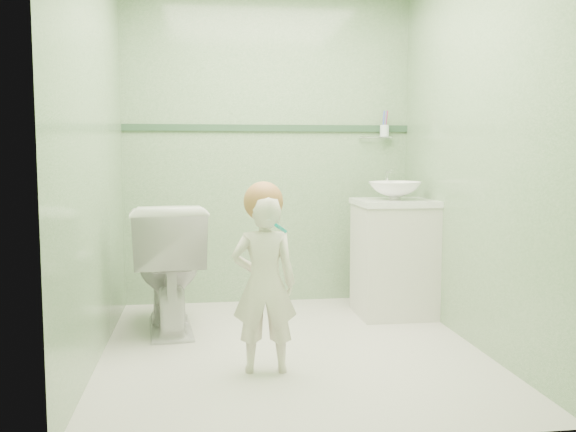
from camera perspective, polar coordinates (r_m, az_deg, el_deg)
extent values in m
plane|color=beige|center=(3.83, 0.31, -11.91)|extent=(2.50, 2.50, 0.00)
cube|color=#7AA172|center=(4.89, -1.78, 6.18)|extent=(2.20, 0.04, 2.40)
cube|color=#7AA172|center=(2.42, 4.59, 6.63)|extent=(2.20, 0.04, 2.40)
cube|color=#7AA172|center=(3.66, -17.07, 6.08)|extent=(0.04, 2.50, 2.40)
cube|color=#7AA172|center=(3.96, 16.36, 6.06)|extent=(0.04, 2.50, 2.40)
cube|color=#2D4C34|center=(4.88, -1.77, 7.94)|extent=(2.20, 0.02, 0.05)
cube|color=silver|center=(4.59, 9.51, -3.90)|extent=(0.52, 0.50, 0.80)
cube|color=white|center=(4.54, 9.60, 1.21)|extent=(0.54, 0.52, 0.04)
imported|color=white|center=(4.53, 9.61, 2.27)|extent=(0.37, 0.37, 0.13)
cylinder|color=silver|center=(4.72, 8.90, 3.09)|extent=(0.03, 0.03, 0.18)
cylinder|color=silver|center=(4.67, 9.09, 4.04)|extent=(0.02, 0.12, 0.02)
cylinder|color=silver|center=(5.01, 7.96, 7.03)|extent=(0.26, 0.02, 0.02)
cylinder|color=silver|center=(5.00, 8.69, 7.59)|extent=(0.07, 0.07, 0.09)
cylinder|color=#CD3E51|center=(5.02, 8.84, 8.39)|extent=(0.01, 0.01, 0.17)
cylinder|color=#4557DC|center=(5.00, 8.60, 8.40)|extent=(0.01, 0.01, 0.17)
cylinder|color=#7C53B1|center=(4.99, 8.79, 8.40)|extent=(0.01, 0.01, 0.17)
cylinder|color=#CD3E51|center=(5.00, 8.85, 8.40)|extent=(0.01, 0.01, 0.17)
imported|color=white|center=(4.22, -10.76, -4.50)|extent=(0.54, 0.86, 0.84)
imported|color=beige|center=(3.35, -2.16, -6.17)|extent=(0.36, 0.25, 0.94)
sphere|color=#A4693A|center=(3.31, -2.23, 1.33)|extent=(0.21, 0.21, 0.21)
cylinder|color=#03928C|center=(3.17, -0.65, -1.12)|extent=(0.08, 0.13, 0.06)
cube|color=white|center=(3.22, -1.77, -0.32)|extent=(0.03, 0.03, 0.02)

